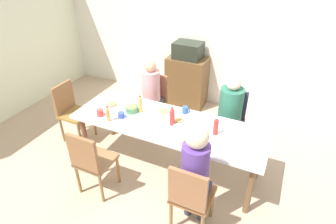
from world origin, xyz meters
The scene contains 26 objects.
ground_plane centered at (0.00, 0.00, 0.00)m, with size 7.29×7.29×0.00m, color tan.
wall_back centered at (0.00, 2.03, 1.30)m, with size 6.31×0.12×2.60m, color white.
dining_table centered at (0.00, 0.00, 0.65)m, with size 2.44×0.81×0.73m.
chair_0 centered at (-0.61, 0.78, 0.51)m, with size 0.40×0.40×0.90m.
person_0 centered at (-0.61, 0.69, 0.70)m, with size 0.30×0.30×1.19m.
chair_1 centered at (-1.60, 0.00, 0.51)m, with size 0.40×0.40×0.90m.
chair_2 centered at (0.61, -0.78, 0.51)m, with size 0.40×0.40×0.90m.
person_2 centered at (0.61, -0.69, 0.76)m, with size 0.30×0.30×1.28m.
chair_3 centered at (0.61, 0.78, 0.51)m, with size 0.40×0.40×0.90m.
person_3 centered at (0.61, 0.69, 0.71)m, with size 0.32×0.32×1.17m.
chair_4 centered at (-0.61, -0.78, 0.51)m, with size 0.40×0.40×0.90m.
plate_0 centered at (-0.86, 0.05, 0.74)m, with size 0.25×0.25×0.04m.
plate_1 centered at (0.11, 0.07, 0.74)m, with size 0.24×0.24×0.04m.
plate_2 centered at (-0.16, 0.19, 0.74)m, with size 0.25×0.25×0.04m.
bowl_0 centered at (-0.54, 0.03, 0.78)m, with size 0.17×0.17×0.10m.
cup_0 centered at (0.11, 0.29, 0.77)m, with size 0.11×0.08×0.09m.
cup_1 centered at (0.40, -0.17, 0.77)m, with size 0.11×0.07×0.09m.
cup_2 centered at (-0.85, -0.23, 0.77)m, with size 0.12×0.09×0.09m.
cup_3 centered at (-0.01, -0.26, 0.78)m, with size 0.11×0.08×0.09m.
cup_4 centered at (-0.58, -0.15, 0.76)m, with size 0.12×0.09×0.07m.
bottle_0 centered at (-0.43, 0.07, 0.84)m, with size 0.05×0.05×0.24m.
bottle_1 centered at (-0.69, -0.29, 0.83)m, with size 0.05×0.05×0.21m.
bottle_2 centered at (0.60, 0.01, 0.84)m, with size 0.06×0.06×0.23m.
bottle_3 centered at (0.06, -0.02, 0.84)m, with size 0.06×0.06×0.25m.
side_cabinet centered at (-0.43, 1.73, 0.45)m, with size 0.70×0.44×0.90m, color brown.
microwave centered at (-0.43, 1.73, 1.04)m, with size 0.48×0.36×0.28m, color #262D22.
Camera 1 is at (1.20, -2.58, 2.65)m, focal length 29.54 mm.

